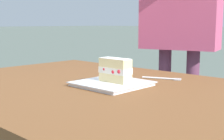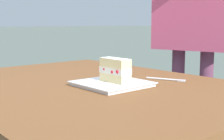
{
  "view_description": "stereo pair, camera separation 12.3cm",
  "coord_description": "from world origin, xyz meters",
  "px_view_note": "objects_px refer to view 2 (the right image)",
  "views": [
    {
      "loc": [
        -0.95,
        0.84,
        1.02
      ],
      "look_at": [
        -0.11,
        -0.04,
        0.84
      ],
      "focal_mm": 50.8,
      "sensor_mm": 36.0,
      "label": 1
    },
    {
      "loc": [
        -1.03,
        0.76,
        1.02
      ],
      "look_at": [
        -0.11,
        -0.04,
        0.84
      ],
      "focal_mm": 50.8,
      "sensor_mm": 36.0,
      "label": 2
    }
  ],
  "objects_px": {
    "cake_slice": "(115,70)",
    "dessert_fork": "(168,79)",
    "patio_table": "(87,107)",
    "dessert_plate": "(112,84)",
    "diner_person": "(194,3)"
  },
  "relations": [
    {
      "from": "patio_table",
      "to": "diner_person",
      "type": "height_order",
      "value": "diner_person"
    },
    {
      "from": "cake_slice",
      "to": "dessert_fork",
      "type": "height_order",
      "value": "cake_slice"
    },
    {
      "from": "diner_person",
      "to": "dessert_fork",
      "type": "bearing_deg",
      "value": 116.03
    },
    {
      "from": "dessert_plate",
      "to": "diner_person",
      "type": "distance_m",
      "value": 0.92
    },
    {
      "from": "patio_table",
      "to": "diner_person",
      "type": "xyz_separation_m",
      "value": [
        0.1,
        -0.86,
        0.46
      ]
    },
    {
      "from": "patio_table",
      "to": "dessert_plate",
      "type": "xyz_separation_m",
      "value": [
        -0.11,
        -0.04,
        0.11
      ]
    },
    {
      "from": "patio_table",
      "to": "dessert_fork",
      "type": "height_order",
      "value": "dessert_fork"
    },
    {
      "from": "patio_table",
      "to": "dessert_fork",
      "type": "distance_m",
      "value": 0.36
    },
    {
      "from": "dessert_fork",
      "to": "diner_person",
      "type": "height_order",
      "value": "diner_person"
    },
    {
      "from": "cake_slice",
      "to": "dessert_fork",
      "type": "distance_m",
      "value": 0.27
    },
    {
      "from": "dessert_plate",
      "to": "dessert_fork",
      "type": "relative_size",
      "value": 1.55
    },
    {
      "from": "cake_slice",
      "to": "diner_person",
      "type": "bearing_deg",
      "value": -75.01
    },
    {
      "from": "dessert_plate",
      "to": "dessert_fork",
      "type": "height_order",
      "value": "dessert_plate"
    },
    {
      "from": "cake_slice",
      "to": "patio_table",
      "type": "bearing_deg",
      "value": 19.68
    },
    {
      "from": "diner_person",
      "to": "cake_slice",
      "type": "bearing_deg",
      "value": 104.99
    }
  ]
}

